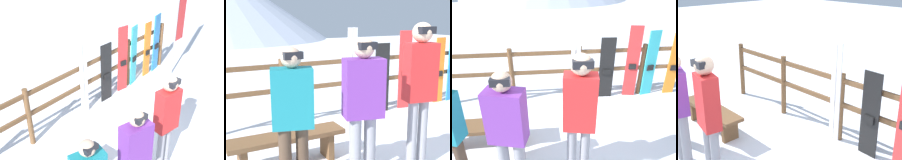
# 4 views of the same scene
# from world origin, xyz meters

# --- Properties ---
(ground_plane) EXTENTS (40.00, 40.00, 0.00)m
(ground_plane) POSITION_xyz_m (0.00, 0.00, 0.00)
(ground_plane) COLOR white
(fence) EXTENTS (5.77, 0.10, 1.19)m
(fence) POSITION_xyz_m (0.00, 1.74, 0.71)
(fence) COLOR brown
(fence) RESTS_ON ground
(bench) EXTENTS (1.50, 0.36, 0.42)m
(bench) POSITION_xyz_m (-1.81, 0.35, 0.32)
(bench) COLOR brown
(bench) RESTS_ON ground
(person_teal) EXTENTS (0.47, 0.34, 1.60)m
(person_teal) POSITION_xyz_m (-1.96, -0.33, 0.93)
(person_teal) COLOR #4C3828
(person_teal) RESTS_ON ground
(person_purple) EXTENTS (0.47, 0.33, 1.68)m
(person_purple) POSITION_xyz_m (-1.21, -0.48, 0.98)
(person_purple) COLOR gray
(person_purple) RESTS_ON ground
(person_red) EXTENTS (0.41, 0.27, 1.82)m
(person_red) POSITION_xyz_m (-0.39, -0.45, 1.10)
(person_red) COLOR gray
(person_red) RESTS_ON ground
(ski_pair_white) EXTENTS (0.19, 0.02, 1.68)m
(ski_pair_white) POSITION_xyz_m (-0.08, 1.68, 0.84)
(ski_pair_white) COLOR white
(ski_pair_white) RESTS_ON ground
(snowboard_black_stripe) EXTENTS (0.32, 0.07, 1.37)m
(snowboard_black_stripe) POSITION_xyz_m (0.59, 1.68, 0.68)
(snowboard_black_stripe) COLOR black
(snowboard_black_stripe) RESTS_ON ground
(snowboard_red) EXTENTS (0.27, 0.09, 1.60)m
(snowboard_red) POSITION_xyz_m (1.16, 1.68, 0.79)
(snowboard_red) COLOR red
(snowboard_red) RESTS_ON ground
(snowboard_cyan) EXTENTS (0.28, 0.09, 1.49)m
(snowboard_cyan) POSITION_xyz_m (1.57, 1.68, 0.74)
(snowboard_cyan) COLOR #2DBFCC
(snowboard_cyan) RESTS_ON ground
(snowboard_orange) EXTENTS (0.25, 0.06, 1.43)m
(snowboard_orange) POSITION_xyz_m (2.12, 1.68, 0.71)
(snowboard_orange) COLOR orange
(snowboard_orange) RESTS_ON ground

